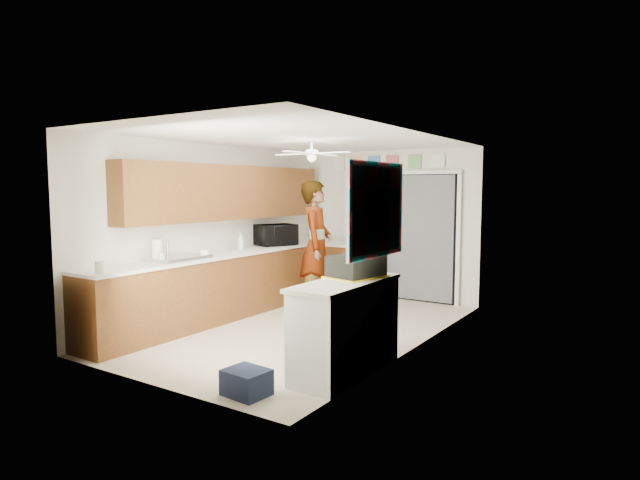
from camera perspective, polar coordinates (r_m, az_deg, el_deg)
The scene contains 42 objects.
floor at distance 7.25m, azimuth -1.75°, elevation -9.35°, with size 5.00×5.00×0.00m, color beige.
ceiling at distance 7.03m, azimuth -1.81°, elevation 10.74°, with size 5.00×5.00×0.00m, color white.
wall_back at distance 9.19m, azimuth 7.15°, elevation 1.68°, with size 3.20×3.20×0.00m, color silver.
wall_front at distance 5.19m, azimuth -17.73°, elevation -1.49°, with size 3.20×3.20×0.00m, color silver.
wall_left at distance 8.05m, azimuth -11.17°, elevation 1.08°, with size 5.00×5.00×0.00m, color silver.
wall_right at distance 6.26m, azimuth 10.34°, elevation -0.15°, with size 5.00×5.00×0.00m, color silver.
left_base_cabinets at distance 7.95m, azimuth -9.51°, elevation -4.77°, with size 0.60×4.80×0.90m, color brown.
left_countertop at distance 7.87m, azimuth -9.51°, elevation -1.41°, with size 0.62×4.80×0.04m, color white.
upper_cabinets at distance 8.06m, azimuth -9.44°, elevation 5.03°, with size 0.32×4.00×0.80m, color brown.
sink_basin at distance 7.17m, azimuth -14.92°, elevation -1.91°, with size 0.50×0.76×0.06m, color silver.
faucet at distance 7.30m, azimuth -15.94°, elevation -1.06°, with size 0.03×0.03×0.22m, color silver.
peninsula_base at distance 9.07m, azimuth 2.86°, elevation -3.42°, with size 1.00×0.60×0.90m, color brown.
peninsula_top at distance 9.01m, azimuth 2.88°, elevation -0.47°, with size 1.04×0.64×0.04m, color white.
back_opening_recess at distance 9.07m, azimuth 8.47°, elevation 0.34°, with size 2.00×0.06×2.10m, color black.
curtain_panel at distance 9.04m, azimuth 8.37°, elevation 0.32°, with size 1.90×0.03×2.05m, color slate.
door_trim_left at distance 9.51m, azimuth 2.80°, elevation 0.64°, with size 0.06×0.04×2.10m, color white.
door_trim_right at distance 8.67m, azimuth 14.53°, elevation -0.01°, with size 0.06×0.04×2.10m, color white.
door_trim_head at distance 9.01m, azimuth 8.49°, elevation 7.12°, with size 2.10×0.04×0.06m, color white.
header_frame_0 at distance 9.43m, azimuth 3.83°, elevation 8.19°, with size 0.22×0.02×0.22m, color #F9AC53.
header_frame_1 at distance 9.27m, azimuth 5.74°, elevation 8.22°, with size 0.22×0.02×0.22m, color #4572B8.
header_frame_2 at distance 9.11m, azimuth 7.72°, elevation 8.24°, with size 0.22×0.02×0.22m, color #BE475A.
header_frame_3 at distance 8.95m, azimuth 10.06°, elevation 8.26°, with size 0.22×0.02×0.22m, color #6CA65F.
header_frame_4 at distance 8.80m, azimuth 12.48°, elevation 8.26°, with size 0.22×0.02×0.22m, color silver.
route66_sign at distance 9.61m, azimuth 1.99°, elevation 8.15°, with size 0.22×0.02×0.26m, color silver.
right_counter_base at distance 5.45m, azimuth 2.78°, elevation -9.47°, with size 0.50×1.40×0.90m, color white.
right_counter_top at distance 5.36m, azimuth 2.71°, elevation -4.59°, with size 0.54×1.44×0.04m, color white.
abstract_painting at distance 5.34m, azimuth 6.06°, elevation 3.24°, with size 0.03×1.15×0.95m, color #FF5D7B.
ceiling_fan at distance 7.19m, azimuth -0.88°, elevation 9.20°, with size 1.14×1.14×0.24m, color white.
microwave at distance 8.67m, azimuth -4.75°, elevation 0.55°, with size 0.62×0.42×0.34m, color black.
soap_bottle at distance 8.16m, azimuth -8.45°, elevation -0.09°, with size 0.10×0.10×0.26m, color silver.
cup at distance 7.31m, azimuth -12.22°, elevation -1.42°, with size 0.13×0.13×0.10m, color white.
jar_a at distance 6.27m, azimuth -22.45°, elevation -2.70°, with size 0.10×0.10×0.14m, color silver.
jar_b at distance 6.99m, azimuth -16.55°, elevation -1.80°, with size 0.08×0.08×0.11m, color silver.
paper_towel_roll at distance 7.11m, azimuth -17.02°, elevation -1.03°, with size 0.13×0.13×0.28m, color white.
suitcase at distance 5.56m, azimuth 3.87°, elevation -2.82°, with size 0.40×0.53×0.23m, color black.
suitcase_rim at distance 5.58m, azimuth 3.86°, elevation -3.94°, with size 0.44×0.58×0.02m, color yellow.
suitcase_lid at distance 5.79m, azimuth 5.28°, elevation -0.01°, with size 0.42×0.03×0.50m, color black.
cardboard_box at distance 5.66m, azimuth -0.72°, elevation -12.15°, with size 0.45×0.34×0.28m, color #A66434.
navy_crate at distance 5.03m, azimuth -7.85°, elevation -14.81°, with size 0.38×0.32×0.23m, color #141C34.
cabinet_door_panel at distance 6.66m, azimuth 1.10°, elevation -8.29°, with size 0.36×0.03×0.54m, color brown.
man at distance 8.16m, azimuth -0.38°, elevation -0.60°, with size 0.72×0.47×1.98m, color white.
dog at distance 7.25m, azimuth 1.15°, elevation -7.59°, with size 0.23×0.54×0.43m, color black.
Camera 1 is at (4.00, -5.75, 1.86)m, focal length 30.00 mm.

